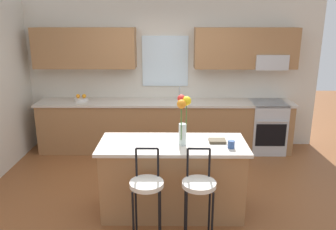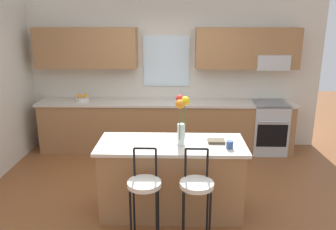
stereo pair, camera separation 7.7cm
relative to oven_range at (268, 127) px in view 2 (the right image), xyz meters
name	(u,v)px [view 2 (the right image)]	position (x,y,z in m)	size (l,w,h in m)	color
ground_plane	(162,196)	(-1.84, -1.68, -0.46)	(14.00, 14.00, 0.00)	brown
back_wall_assembly	(168,66)	(-1.81, 0.31, 1.05)	(5.60, 0.50, 2.70)	beige
counter_run	(166,126)	(-1.84, 0.02, 0.01)	(4.56, 0.64, 0.92)	#996B42
sink_faucet	(181,92)	(-1.58, 0.17, 0.60)	(0.02, 0.13, 0.23)	#B7BABC
oven_range	(268,127)	(0.00, 0.00, 0.00)	(0.60, 0.64, 0.92)	#B7BABC
kitchen_island	(171,178)	(-1.71, -2.05, 0.00)	(1.77, 0.74, 0.92)	#996B42
bar_stool_near	(144,188)	(-1.99, -2.63, 0.18)	(0.36, 0.36, 1.04)	black
bar_stool_middle	(197,188)	(-1.44, -2.63, 0.18)	(0.36, 0.36, 1.04)	black
flower_vase	(182,115)	(-1.59, -2.12, 0.83)	(0.16, 0.16, 0.60)	silver
mug_ceramic	(230,145)	(-1.04, -2.21, 0.51)	(0.08, 0.08, 0.09)	#33518C
cookbook	(216,141)	(-1.17, -2.02, 0.48)	(0.20, 0.15, 0.03)	brown
fruit_bowl_oranges	(83,99)	(-3.34, 0.02, 0.50)	(0.24, 0.24, 0.13)	silver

